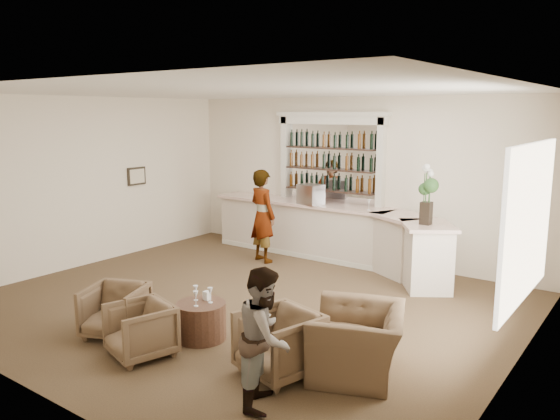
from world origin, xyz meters
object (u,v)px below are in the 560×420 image
object	(u,v)px
bar_counter	(333,233)
armchair_left	(115,311)
armchair_right	(279,343)
guest	(265,337)
cocktail_table	(201,321)
flower_vase	(427,191)
sommelier	(263,216)
armchair_far	(357,341)
armchair_center	(140,330)
espresso_machine	(311,194)

from	to	relation	value
bar_counter	armchair_left	size ratio (longest dim) A/B	7.42
bar_counter	armchair_right	distance (m)	5.02
guest	armchair_left	size ratio (longest dim) A/B	1.90
cocktail_table	armchair_left	size ratio (longest dim) A/B	0.87
cocktail_table	flower_vase	xyz separation A→B (m)	(1.62, 3.72, 1.46)
sommelier	armchair_right	size ratio (longest dim) A/B	2.25
armchair_far	armchair_left	bearing A→B (deg)	-95.00
sommelier	armchair_far	world-z (taller)	sommelier
armchair_right	flower_vase	world-z (taller)	flower_vase
armchair_center	flower_vase	world-z (taller)	flower_vase
sommelier	espresso_machine	bearing A→B (deg)	-114.32
cocktail_table	armchair_center	xyz separation A→B (m)	(-0.23, -0.83, 0.09)
bar_counter	armchair_center	bearing A→B (deg)	-86.36
armchair_center	flower_vase	size ratio (longest dim) A/B	0.74
sommelier	armchair_far	size ratio (longest dim) A/B	1.58
armchair_left	armchair_right	world-z (taller)	armchair_right
armchair_far	espresso_machine	distance (m)	5.18
bar_counter	espresso_machine	size ratio (longest dim) A/B	12.46
guest	armchair_left	distance (m)	2.75
armchair_left	flower_vase	distance (m)	5.24
armchair_left	armchair_center	bearing A→B (deg)	-39.34
sommelier	armchair_far	xyz separation A→B (m)	(3.86, -3.20, -0.55)
bar_counter	flower_vase	distance (m)	2.55
sommelier	armchair_center	xyz separation A→B (m)	(1.48, -4.38, -0.60)
flower_vase	bar_counter	bearing A→B (deg)	162.92
bar_counter	sommelier	distance (m)	1.47
cocktail_table	guest	world-z (taller)	guest
armchair_right	armchair_far	xyz separation A→B (m)	(0.71, 0.56, 0.01)
armchair_right	espresso_machine	distance (m)	5.25
cocktail_table	espresso_machine	size ratio (longest dim) A/B	1.46
armchair_center	guest	bearing A→B (deg)	17.61
cocktail_table	armchair_center	size ratio (longest dim) A/B	0.90
bar_counter	cocktail_table	size ratio (longest dim) A/B	8.56
armchair_center	armchair_far	world-z (taller)	armchair_far
armchair_left	armchair_far	xyz separation A→B (m)	(3.17, 0.95, 0.03)
armchair_far	espresso_machine	xyz separation A→B (m)	(-3.20, 3.95, 0.96)
cocktail_table	flower_vase	distance (m)	4.31
armchair_center	armchair_far	distance (m)	2.66
guest	flower_vase	size ratio (longest dim) A/B	1.45
armchair_far	bar_counter	bearing A→B (deg)	-167.86
cocktail_table	armchair_right	bearing A→B (deg)	-8.22
espresso_machine	flower_vase	xyz separation A→B (m)	(2.67, -0.59, 0.37)
cocktail_table	espresso_machine	distance (m)	4.57
cocktail_table	armchair_left	world-z (taller)	armchair_left
espresso_machine	flower_vase	distance (m)	2.76
armchair_right	flower_vase	xyz separation A→B (m)	(0.18, 3.93, 1.33)
guest	armchair_far	distance (m)	1.29
guest	flower_vase	xyz separation A→B (m)	(-0.07, 4.53, 0.98)
bar_counter	armchair_right	xyz separation A→B (m)	(2.01, -4.60, -0.19)
guest	armchair_center	distance (m)	1.97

